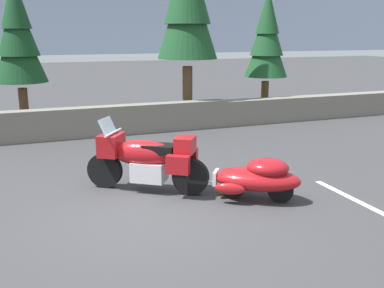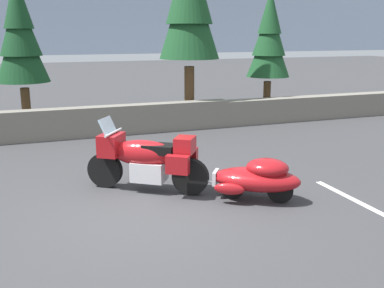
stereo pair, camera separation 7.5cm
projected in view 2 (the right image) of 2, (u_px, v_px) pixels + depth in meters
name	position (u px, v px, depth m)	size (l,w,h in m)	color
ground_plane	(147.00, 212.00, 7.21)	(80.00, 80.00, 0.00)	#38383A
stone_guard_wall	(81.00, 122.00, 12.31)	(24.00, 0.55, 0.90)	slate
distant_ridgeline	(30.00, 7.00, 92.52)	(240.00, 80.00, 16.00)	#99A8BF
touring_motorcycle	(146.00, 158.00, 8.05)	(1.98, 1.52, 1.33)	black
car_shaped_trailer	(257.00, 178.00, 7.62)	(2.02, 1.55, 0.76)	black
pine_tree_secondary	(20.00, 34.00, 12.42)	(1.48, 1.48, 4.46)	brown
pine_tree_far_right	(269.00, 38.00, 14.75)	(1.44, 1.44, 4.25)	brown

